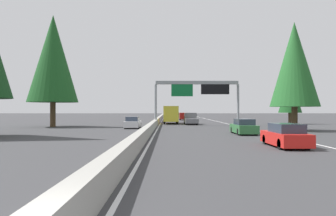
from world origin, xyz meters
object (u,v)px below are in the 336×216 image
at_px(oncoming_near, 133,123).
at_px(conifer_left_near, 53,59).
at_px(sign_gantry_overhead, 198,90).
at_px(sedan_near_center, 285,136).
at_px(conifer_right_near, 294,64).
at_px(conifer_right_mid, 290,93).
at_px(pickup_distant_b, 191,119).
at_px(sedan_mid_left, 244,127).
at_px(minivan_mid_right, 184,116).
at_px(sedan_near_right, 180,115).
at_px(box_truck_mid_center, 171,114).

relative_size(oncoming_near, conifer_left_near, 0.28).
relative_size(sign_gantry_overhead, sedan_near_center, 2.88).
height_order(conifer_right_near, conifer_right_mid, conifer_right_near).
relative_size(pickup_distant_b, conifer_right_mid, 0.66).
distance_m(oncoming_near, conifer_left_near, 14.65).
xyz_separation_m(sedan_mid_left, minivan_mid_right, (42.30, 3.56, 0.27)).
height_order(sedan_mid_left, sedan_near_right, same).
xyz_separation_m(sedan_near_center, pickup_distant_b, (30.85, 3.68, 0.23)).
height_order(sedan_mid_left, pickup_distant_b, pickup_distant_b).
xyz_separation_m(sign_gantry_overhead, sedan_mid_left, (-16.56, -2.75, -4.62)).
distance_m(sign_gantry_overhead, sedan_mid_left, 17.41).
xyz_separation_m(sedan_mid_left, conifer_right_mid, (21.66, -13.00, 4.47)).
bearing_deg(sedan_near_right, conifer_right_near, -170.11).
relative_size(sign_gantry_overhead, sedan_near_right, 2.88).
height_order(sedan_near_right, box_truck_mid_center, box_truck_mid_center).
relative_size(sedan_near_center, sedan_near_right, 1.00).
relative_size(sedan_mid_left, minivan_mid_right, 0.88).
distance_m(sedan_near_right, conifer_right_near, 61.85).
xyz_separation_m(sign_gantry_overhead, minivan_mid_right, (25.73, 0.81, -4.35)).
distance_m(sedan_near_center, conifer_right_mid, 34.66).
bearing_deg(box_truck_mid_center, pickup_distant_b, -127.36).
relative_size(sign_gantry_overhead, pickup_distant_b, 2.26).
xyz_separation_m(pickup_distant_b, box_truck_mid_center, (2.44, 3.20, 0.70)).
bearing_deg(conifer_left_near, conifer_right_mid, -76.44).
xyz_separation_m(sedan_near_right, minivan_mid_right, (-23.31, -0.07, 0.27)).
bearing_deg(sedan_mid_left, pickup_distant_b, 9.80).
bearing_deg(oncoming_near, pickup_distant_b, 142.88).
relative_size(minivan_mid_right, conifer_left_near, 0.32).
xyz_separation_m(box_truck_mid_center, oncoming_near, (-13.22, 4.97, -0.93)).
height_order(sign_gantry_overhead, pickup_distant_b, sign_gantry_overhead).
height_order(sedan_near_center, sedan_near_right, same).
xyz_separation_m(box_truck_mid_center, minivan_mid_right, (19.20, -3.20, -0.66)).
height_order(sedan_mid_left, minivan_mid_right, minivan_mid_right).
height_order(sedan_near_center, conifer_right_near, conifer_right_near).
relative_size(sedan_near_center, conifer_right_mid, 0.52).
bearing_deg(oncoming_near, conifer_left_near, -105.20).
bearing_deg(pickup_distant_b, sedan_near_center, -173.21).
xyz_separation_m(sedan_near_right, oncoming_near, (-55.74, 8.10, 0.00)).
xyz_separation_m(minivan_mid_right, conifer_left_near, (-29.34, 19.53, 8.45)).
distance_m(sedan_near_center, minivan_mid_right, 52.62).
bearing_deg(box_truck_mid_center, sedan_mid_left, -163.68).
distance_m(pickup_distant_b, oncoming_near, 13.53).
xyz_separation_m(sedan_mid_left, sedan_near_right, (65.61, 3.63, 0.00)).
xyz_separation_m(pickup_distant_b, minivan_mid_right, (21.64, -0.00, 0.04)).
distance_m(pickup_distant_b, conifer_right_mid, 17.13).
relative_size(sedan_near_center, sedan_mid_left, 1.00).
bearing_deg(pickup_distant_b, conifer_right_near, -146.07).
bearing_deg(sign_gantry_overhead, oncoming_near, 126.72).
xyz_separation_m(pickup_distant_b, oncoming_near, (-10.79, 8.16, -0.23)).
height_order(sedan_near_right, oncoming_near, same).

